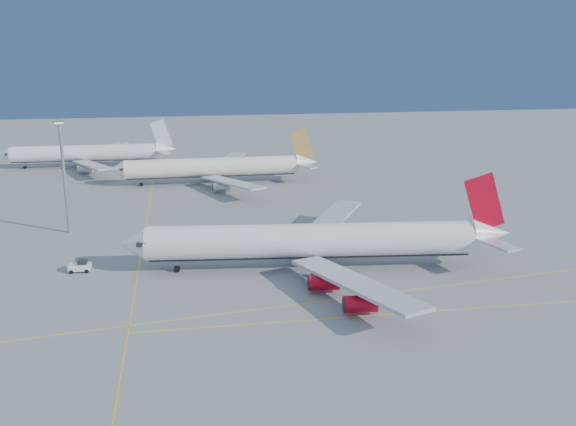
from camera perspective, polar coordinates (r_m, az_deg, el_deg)
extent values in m
plane|color=slate|center=(111.48, 7.53, -5.96)|extent=(500.00, 500.00, 0.00)
cube|color=yellow|center=(100.91, 12.60, -8.53)|extent=(90.00, 0.18, 0.02)
cube|color=yellow|center=(106.18, 8.47, -7.10)|extent=(118.86, 16.88, 0.02)
cube|color=yellow|center=(135.56, -12.74, -2.34)|extent=(0.18, 140.00, 0.02)
cylinder|color=white|center=(114.24, 2.03, -2.44)|extent=(58.43, 11.78, 6.02)
cone|color=white|center=(115.47, -13.66, -2.68)|extent=(5.25, 6.45, 6.02)
cone|color=white|center=(121.68, 17.54, -1.74)|extent=(7.80, 6.41, 5.72)
cube|color=black|center=(114.95, -12.71, -2.37)|extent=(2.22, 5.86, 0.73)
cube|color=#B7B7BC|center=(99.73, 6.02, -6.20)|extent=(15.45, 30.08, 0.57)
cube|color=#B7B7BC|center=(131.33, 3.57, -0.85)|extent=(20.37, 28.41, 0.57)
cube|color=#B7071C|center=(119.63, 17.07, 0.91)|extent=(7.99, 1.26, 10.98)
cylinder|color=gray|center=(115.54, -9.87, -4.35)|extent=(0.25, 0.25, 2.39)
cylinder|color=black|center=(115.94, -9.84, -4.91)|extent=(1.21, 0.84, 1.14)
cylinder|color=gray|center=(111.52, 2.76, -4.86)|extent=(0.33, 0.33, 2.39)
cylinder|color=black|center=(111.93, 2.75, -5.44)|extent=(1.23, 1.04, 1.14)
cylinder|color=gray|center=(119.49, 2.30, -3.47)|extent=(0.33, 0.33, 2.39)
cylinder|color=black|center=(119.88, 2.30, -4.01)|extent=(1.23, 1.04, 1.14)
cylinder|color=#B7071C|center=(104.84, 3.22, -6.19)|extent=(5.22, 3.08, 2.59)
cylinder|color=#B7071C|center=(97.22, 6.46, -8.04)|extent=(5.22, 3.08, 2.59)
cylinder|color=#B7071C|center=(126.27, 1.97, -2.41)|extent=(5.22, 3.08, 2.59)
cylinder|color=#B7071C|center=(135.34, 3.45, -1.22)|extent=(5.22, 3.08, 2.59)
cylinder|color=#F0E1CD|center=(184.04, -6.79, 4.08)|extent=(48.51, 5.48, 5.32)
cone|color=#F0E1CD|center=(184.67, -14.97, 3.70)|extent=(4.21, 5.33, 5.32)
cone|color=#F0E1CD|center=(187.27, 1.67, 4.55)|extent=(6.55, 5.07, 5.05)
cube|color=black|center=(184.40, -14.44, 3.90)|extent=(1.51, 5.05, 0.65)
cube|color=#B7B7BC|center=(170.30, -4.99, 2.72)|extent=(15.84, 25.55, 0.51)
cube|color=#B7B7BC|center=(198.94, -5.70, 4.52)|extent=(15.69, 25.60, 0.51)
cube|color=#A77E3E|center=(186.11, 1.25, 6.11)|extent=(7.17, 0.44, 9.87)
cylinder|color=gray|center=(184.81, -12.93, 2.82)|extent=(0.22, 0.22, 2.14)
cylinder|color=black|center=(185.04, -12.91, 2.50)|extent=(1.03, 0.66, 1.03)
cylinder|color=gray|center=(181.05, -6.39, 2.87)|extent=(0.30, 0.30, 2.14)
cylinder|color=black|center=(181.28, -6.38, 2.53)|extent=(1.03, 0.84, 1.03)
cylinder|color=gray|center=(188.42, -6.53, 3.35)|extent=(0.30, 0.30, 2.14)
cylinder|color=black|center=(188.64, -6.52, 3.03)|extent=(1.03, 0.84, 1.03)
cylinder|color=#B7B7BC|center=(173.04, -5.93, 2.30)|extent=(4.48, 2.35, 2.33)
cylinder|color=#B7B7BC|center=(196.55, -6.41, 3.85)|extent=(4.48, 2.35, 2.33)
cylinder|color=white|center=(216.79, -17.64, 5.11)|extent=(45.62, 5.83, 5.10)
cone|color=white|center=(222.07, -23.98, 4.74)|extent=(4.18, 5.17, 5.10)
cone|color=white|center=(214.12, -10.75, 5.59)|extent=(6.45, 4.95, 4.85)
cube|color=black|center=(221.53, -23.56, 4.91)|extent=(1.53, 4.87, 0.64)
cube|color=#B7B7BC|center=(202.93, -17.02, 4.11)|extent=(14.67, 24.26, 0.50)
cube|color=#B7B7BC|center=(229.91, -16.07, 5.42)|extent=(15.32, 24.05, 0.50)
cube|color=silver|center=(213.41, -11.19, 6.91)|extent=(7.01, 0.52, 9.64)
cylinder|color=gray|center=(221.04, -22.36, 4.05)|extent=(0.22, 0.22, 2.09)
cylinder|color=black|center=(221.22, -22.34, 3.78)|extent=(1.01, 0.65, 1.00)
cylinder|color=gray|center=(213.63, -17.48, 4.14)|extent=(0.29, 0.29, 2.09)
cylinder|color=black|center=(213.82, -17.45, 3.86)|extent=(1.01, 0.84, 1.00)
cylinder|color=gray|center=(220.72, -17.20, 4.50)|extent=(0.29, 0.29, 2.09)
cylinder|color=black|center=(220.90, -17.18, 4.23)|extent=(1.01, 0.84, 1.00)
cylinder|color=#B7B7BC|center=(206.03, -17.59, 3.74)|extent=(4.41, 2.35, 2.28)
cylinder|color=#B7B7BC|center=(228.14, -16.75, 4.86)|extent=(4.41, 2.35, 2.28)
cube|color=white|center=(120.18, -18.02, -4.58)|extent=(3.91, 2.08, 1.15)
cube|color=black|center=(119.79, -17.79, -4.19)|extent=(1.60, 1.69, 0.86)
cylinder|color=black|center=(119.69, -18.72, -4.99)|extent=(0.68, 0.36, 0.67)
cylinder|color=black|center=(121.55, -18.54, -4.66)|extent=(0.68, 0.36, 0.67)
cylinder|color=black|center=(119.16, -17.46, -4.97)|extent=(0.68, 0.36, 0.67)
cylinder|color=black|center=(121.02, -17.29, -4.64)|extent=(0.68, 0.36, 0.67)
cylinder|color=gray|center=(142.20, -19.26, 2.92)|extent=(0.66, 0.66, 23.66)
cube|color=gray|center=(140.31, -19.69, 7.72)|extent=(2.08, 2.08, 0.47)
cube|color=white|center=(140.36, -19.68, 7.57)|extent=(1.51, 1.51, 0.24)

